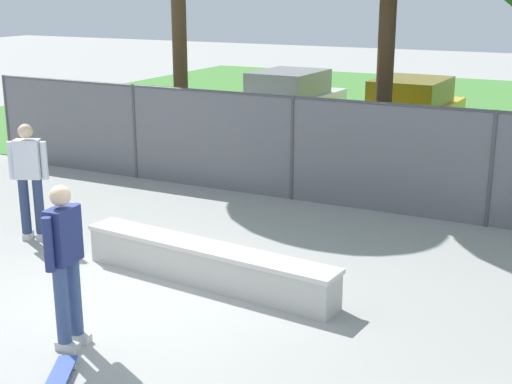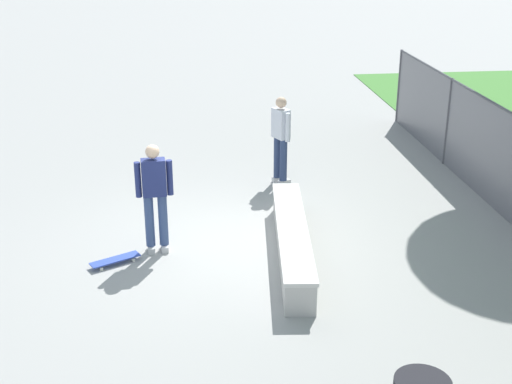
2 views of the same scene
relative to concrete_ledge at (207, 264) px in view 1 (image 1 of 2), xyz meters
name	(u,v)px [view 1 (image 1 of 2)]	position (x,y,z in m)	size (l,w,h in m)	color
ground_plane	(112,310)	(-0.61, -1.24, -0.27)	(80.00, 80.00, 0.00)	#9E9E99
grass_strip	(427,115)	(-0.61, 14.41, -0.26)	(26.02, 20.00, 0.02)	#478438
concrete_ledge	(207,264)	(0.00, 0.00, 0.00)	(3.82, 0.84, 0.53)	#B7B5AD
skateboarder	(65,259)	(-0.44, -2.16, 0.74)	(0.30, 0.60, 1.82)	beige
skateboard	(59,377)	(-0.02, -2.82, -0.20)	(0.55, 0.80, 0.09)	#334CB2
chainlink_fence	(292,144)	(-0.61, 4.11, 0.78)	(14.09, 0.07, 1.93)	#4C4C51
car_white	(287,102)	(-3.33, 9.85, 0.57)	(2.14, 4.26, 1.66)	silver
car_yellow	(409,113)	(0.05, 9.64, 0.57)	(2.14, 4.26, 1.66)	gold
bystander	(29,176)	(-3.29, 0.29, 0.74)	(0.55, 0.40, 1.82)	beige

